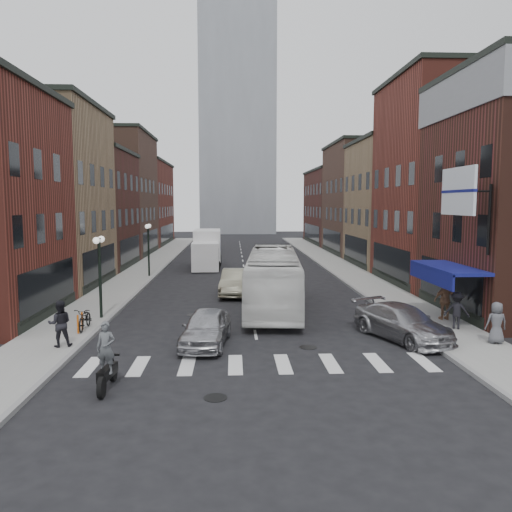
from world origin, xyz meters
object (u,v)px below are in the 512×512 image
(curb_car, at_px, (402,323))
(ped_right_b, at_px, (445,300))
(billboard_sign, at_px, (460,193))
(ped_right_c, at_px, (496,323))
(motorcycle_rider, at_px, (107,358))
(sedan_left_far, at_px, (236,282))
(ped_right_a, at_px, (457,310))
(ped_left_solo, at_px, (60,324))
(box_truck, at_px, (207,249))
(bike_rack, at_px, (80,323))
(parked_bicycle, at_px, (85,318))
(streetlamp_far, at_px, (148,240))
(streetlamp_near, at_px, (100,261))
(sedan_left_near, at_px, (206,328))
(transit_bus, at_px, (273,279))

(curb_car, relative_size, ped_right_b, 2.59)
(billboard_sign, relative_size, ped_right_c, 2.22)
(motorcycle_rider, distance_m, sedan_left_far, 16.26)
(ped_right_a, bearing_deg, ped_left_solo, 30.61)
(box_truck, height_order, curb_car, box_truck)
(bike_rack, xyz_separation_m, parked_bicycle, (0.10, 0.40, 0.09))
(billboard_sign, height_order, ped_right_c, billboard_sign)
(billboard_sign, height_order, parked_bicycle, billboard_sign)
(bike_rack, distance_m, ped_right_a, 16.53)
(sedan_left_far, xyz_separation_m, curb_car, (6.92, -10.55, -0.08))
(streetlamp_far, height_order, curb_car, streetlamp_far)
(streetlamp_far, height_order, box_truck, streetlamp_far)
(streetlamp_near, relative_size, sedan_left_far, 0.85)
(motorcycle_rider, relative_size, sedan_left_near, 0.51)
(box_truck, bearing_deg, parked_bicycle, -102.44)
(billboard_sign, distance_m, ped_right_a, 5.20)
(bike_rack, bearing_deg, transit_bus, 30.31)
(ped_right_b, bearing_deg, streetlamp_near, -9.33)
(bike_rack, bearing_deg, streetlamp_near, 85.76)
(bike_rack, distance_m, ped_left_solo, 2.28)
(parked_bicycle, xyz_separation_m, ped_right_c, (16.96, -2.98, 0.34))
(streetlamp_near, bearing_deg, bike_rack, -94.24)
(box_truck, relative_size, ped_right_a, 4.60)
(transit_bus, relative_size, sedan_left_near, 2.71)
(box_truck, xyz_separation_m, ped_left_solo, (-4.42, -24.74, -0.57))
(streetlamp_far, bearing_deg, streetlamp_near, -90.00)
(streetlamp_far, relative_size, motorcycle_rider, 1.92)
(streetlamp_far, distance_m, sedan_left_near, 19.37)
(streetlamp_far, distance_m, ped_left_solo, 19.01)
(curb_car, bearing_deg, bike_rack, 152.40)
(bike_rack, bearing_deg, motorcycle_rider, -66.98)
(ped_right_a, bearing_deg, billboard_sign, 82.77)
(ped_left_solo, relative_size, ped_right_c, 1.09)
(billboard_sign, height_order, sedan_left_far, billboard_sign)
(parked_bicycle, height_order, ped_right_b, ped_right_b)
(ped_right_b, bearing_deg, transit_bus, -29.84)
(ped_right_c, bearing_deg, ped_right_b, -81.23)
(sedan_left_near, distance_m, ped_right_b, 11.69)
(sedan_left_near, height_order, ped_left_solo, ped_left_solo)
(ped_left_solo, relative_size, ped_right_a, 1.09)
(box_truck, bearing_deg, transit_bus, -77.19)
(curb_car, bearing_deg, transit_bus, 105.20)
(motorcycle_rider, distance_m, ped_left_solo, 5.15)
(parked_bicycle, xyz_separation_m, ped_right_a, (16.42, -0.64, 0.34))
(box_truck, bearing_deg, sedan_left_near, -88.79)
(parked_bicycle, bearing_deg, billboard_sign, -6.72)
(billboard_sign, xyz_separation_m, ped_right_a, (0.34, 0.56, -5.15))
(streetlamp_far, height_order, transit_bus, streetlamp_far)
(ped_right_b, bearing_deg, bike_rack, -0.06)
(sedan_left_near, relative_size, ped_right_c, 2.54)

